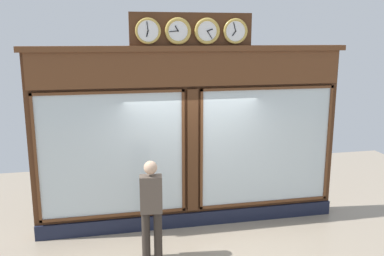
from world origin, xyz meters
The scene contains 2 objects.
shop_facade centered at (0.00, -0.12, 1.78)m, with size 5.96×0.42×4.05m.
pedestrian centered at (0.90, 1.05, 0.93)m, with size 0.38×0.26×1.69m.
Camera 1 is at (1.56, 7.42, 3.62)m, focal length 38.95 mm.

